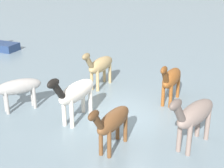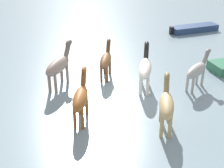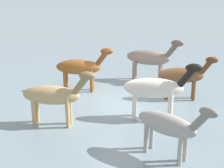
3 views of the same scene
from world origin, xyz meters
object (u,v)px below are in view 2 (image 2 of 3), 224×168
object	(u,v)px
horse_dun_straggler	(106,60)
horse_pinto_flank	(145,68)
horse_rear_stallion	(59,66)
horse_chestnut_trailing	(81,98)
horse_mid_herd	(166,105)
boat_launch_far	(194,29)
horse_gray_outer	(197,70)

from	to	relation	value
horse_dun_straggler	horse_pinto_flank	distance (m)	2.31
horse_rear_stallion	horse_chestnut_trailing	xyz separation A→B (m)	(-0.70, 3.27, -0.08)
horse_rear_stallion	horse_dun_straggler	bearing A→B (deg)	-45.41
horse_mid_herd	horse_pinto_flank	world-z (taller)	horse_pinto_flank
horse_chestnut_trailing	horse_mid_herd	world-z (taller)	same
horse_rear_stallion	boat_launch_far	xyz separation A→B (m)	(-10.39, -7.19, -0.96)
horse_chestnut_trailing	boat_launch_far	size ratio (longest dim) A/B	0.61
horse_gray_outer	horse_mid_herd	bearing A→B (deg)	-171.12
horse_rear_stallion	horse_mid_herd	xyz separation A→B (m)	(-3.86, 4.46, -0.08)
horse_rear_stallion	horse_gray_outer	bearing A→B (deg)	-72.12
horse_chestnut_trailing	horse_gray_outer	xyz separation A→B (m)	(-5.80, -1.73, -0.07)
horse_dun_straggler	boat_launch_far	distance (m)	10.38
horse_rear_stallion	boat_launch_far	size ratio (longest dim) A/B	0.61
horse_pinto_flank	horse_gray_outer	bearing A→B (deg)	-81.79
horse_rear_stallion	horse_mid_herd	distance (m)	5.90
horse_chestnut_trailing	horse_mid_herd	xyz separation A→B (m)	(-3.16, 1.20, -0.00)
horse_rear_stallion	horse_pinto_flank	bearing A→B (deg)	-73.70
horse_gray_outer	horse_mid_herd	xyz separation A→B (m)	(2.64, 2.93, 0.07)
horse_dun_straggler	boat_launch_far	world-z (taller)	horse_dun_straggler
horse_dun_straggler	horse_pinto_flank	world-z (taller)	horse_pinto_flank
horse_gray_outer	horse_pinto_flank	size ratio (longest dim) A/B	0.76
horse_gray_outer	horse_mid_herd	world-z (taller)	horse_mid_herd
horse_rear_stallion	horse_gray_outer	distance (m)	6.67
horse_chestnut_trailing	horse_gray_outer	distance (m)	6.05
horse_dun_straggler	horse_mid_herd	world-z (taller)	horse_mid_herd
horse_chestnut_trailing	horse_mid_herd	size ratio (longest dim) A/B	1.01
horse_rear_stallion	boat_launch_far	distance (m)	12.67
horse_mid_herd	boat_launch_far	xyz separation A→B (m)	(-6.54, -11.65, -0.88)
horse_chestnut_trailing	boat_launch_far	world-z (taller)	horse_chestnut_trailing
horse_chestnut_trailing	horse_pinto_flank	xyz separation A→B (m)	(-3.34, -2.19, 0.07)
horse_rear_stallion	horse_chestnut_trailing	bearing A→B (deg)	-136.76
horse_dun_straggler	boat_launch_far	bearing A→B (deg)	-31.08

